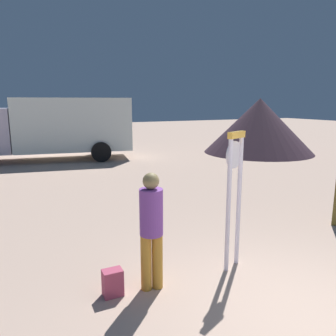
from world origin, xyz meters
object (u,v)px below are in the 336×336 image
at_px(backpack, 113,283).
at_px(dome_tent, 259,126).
at_px(standing_clock, 234,186).
at_px(box_truck_near, 58,126).
at_px(person_near_clock, 151,226).

height_order(backpack, dome_tent, dome_tent).
distance_m(standing_clock, box_truck_near, 11.97).
height_order(standing_clock, backpack, standing_clock).
distance_m(standing_clock, person_near_clock, 1.49).
height_order(standing_clock, box_truck_near, box_truck_near).
bearing_deg(backpack, person_near_clock, -7.75).
distance_m(backpack, box_truck_near, 11.99).
distance_m(person_near_clock, dome_tent, 14.07).
xyz_separation_m(person_near_clock, box_truck_near, (0.30, 11.95, 0.62)).
bearing_deg(person_near_clock, standing_clock, 1.55).
bearing_deg(box_truck_near, person_near_clock, -91.46).
bearing_deg(box_truck_near, backpack, -94.18).
xyz_separation_m(backpack, dome_tent, (10.80, 9.57, 1.25)).
relative_size(person_near_clock, backpack, 4.50).
bearing_deg(dome_tent, standing_clock, -132.53).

